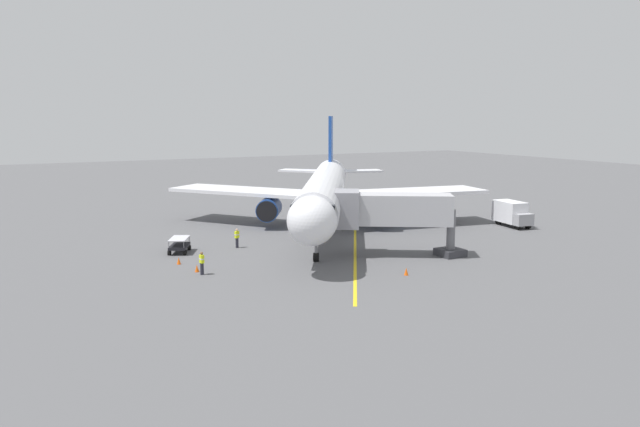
{
  "coord_description": "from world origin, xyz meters",
  "views": [
    {
      "loc": [
        27.15,
        54.19,
        11.45
      ],
      "look_at": [
        2.19,
        7.38,
        3.0
      ],
      "focal_mm": 34.25,
      "sensor_mm": 36.0,
      "label": 1
    }
  ],
  "objects": [
    {
      "name": "ground_plane",
      "position": [
        0.0,
        0.0,
        0.0
      ],
      "size": [
        220.0,
        220.0,
        0.0
      ],
      "primitive_type": "plane",
      "color": "#565659"
    },
    {
      "name": "apron_lead_in_line",
      "position": [
        -1.97,
        6.54,
        0.01
      ],
      "size": [
        21.01,
        34.29,
        0.01
      ],
      "primitive_type": "cube",
      "rotation": [
        0.0,
        0.0,
        -0.55
      ],
      "color": "yellow",
      "rests_on": "ground"
    },
    {
      "name": "airplane",
      "position": [
        -2.12,
        0.3,
        4.0
      ],
      "size": [
        30.57,
        36.16,
        11.5
      ],
      "color": "white",
      "rests_on": "ground"
    },
    {
      "name": "jet_bridge",
      "position": [
        -0.84,
        12.73,
        3.76
      ],
      "size": [
        10.71,
        7.89,
        5.4
      ],
      "color": "#B7B7BC",
      "rests_on": "ground"
    },
    {
      "name": "ground_crew_marshaller",
      "position": [
        14.36,
        11.84,
        0.89
      ],
      "size": [
        0.31,
        0.44,
        1.71
      ],
      "color": "#23232D",
      "rests_on": "ground"
    },
    {
      "name": "ground_crew_wing_walker",
      "position": [
        8.83,
        4.27,
        0.89
      ],
      "size": [
        0.47,
        0.38,
        1.71
      ],
      "color": "#23232D",
      "rests_on": "ground"
    },
    {
      "name": "box_truck_near_nose",
      "position": [
        -20.45,
        7.9,
        1.39
      ],
      "size": [
        2.62,
        4.84,
        2.62
      ],
      "color": "#9E9EA3",
      "rests_on": "ground"
    },
    {
      "name": "baggage_cart_portside",
      "position": [
        13.84,
        3.82,
        0.66
      ],
      "size": [
        2.44,
        2.95,
        1.27
      ],
      "color": "black",
      "rests_on": "ground"
    },
    {
      "name": "box_truck_starboard_side",
      "position": [
        -16.13,
        1.12,
        1.39
      ],
      "size": [
        4.72,
        4.53,
        2.62
      ],
      "color": "black",
      "rests_on": "ground"
    },
    {
      "name": "safety_cone_nose_left",
      "position": [
        14.46,
        10.88,
        0.28
      ],
      "size": [
        0.32,
        0.32,
        0.55
      ],
      "primitive_type": "cone",
      "color": "#F2590F",
      "rests_on": "ground"
    },
    {
      "name": "safety_cone_nose_right",
      "position": [
        15.01,
        7.89,
        0.28
      ],
      "size": [
        0.32,
        0.32,
        0.55
      ],
      "primitive_type": "cone",
      "color": "#F2590F",
      "rests_on": "ground"
    },
    {
      "name": "safety_cone_wing_port",
      "position": [
        1.26,
        19.01,
        0.28
      ],
      "size": [
        0.32,
        0.32,
        0.55
      ],
      "primitive_type": "cone",
      "color": "#F2590F",
      "rests_on": "ground"
    }
  ]
}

